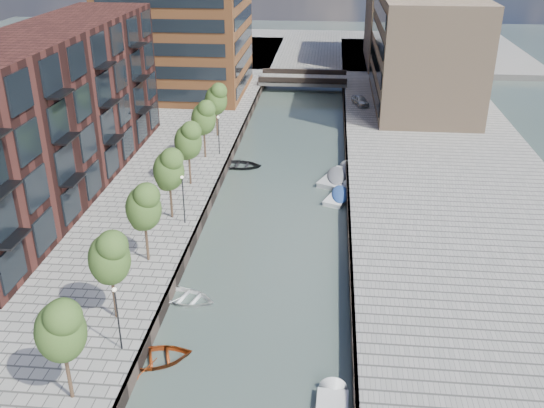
# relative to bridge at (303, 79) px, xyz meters

# --- Properties ---
(water) EXTENTS (300.00, 300.00, 0.00)m
(water) POSITION_rel_bridge_xyz_m (0.00, -32.00, -1.39)
(water) COLOR #38473F
(water) RESTS_ON ground
(quay_right) EXTENTS (20.00, 140.00, 1.00)m
(quay_right) POSITION_rel_bridge_xyz_m (16.00, -32.00, -0.89)
(quay_right) COLOR gray
(quay_right) RESTS_ON ground
(quay_wall_left) EXTENTS (0.25, 140.00, 1.00)m
(quay_wall_left) POSITION_rel_bridge_xyz_m (-6.10, -32.00, -0.89)
(quay_wall_left) COLOR #332823
(quay_wall_left) RESTS_ON ground
(quay_wall_right) EXTENTS (0.25, 140.00, 1.00)m
(quay_wall_right) POSITION_rel_bridge_xyz_m (6.10, -32.00, -0.89)
(quay_wall_right) COLOR #332823
(quay_wall_right) RESTS_ON ground
(far_closure) EXTENTS (80.00, 40.00, 1.00)m
(far_closure) POSITION_rel_bridge_xyz_m (0.00, 28.00, -0.89)
(far_closure) COLOR gray
(far_closure) RESTS_ON ground
(apartment_block) EXTENTS (8.00, 38.00, 14.00)m
(apartment_block) POSITION_rel_bridge_xyz_m (-20.00, -42.00, 6.61)
(apartment_block) COLOR black
(apartment_block) RESTS_ON quay_left
(tan_block_near) EXTENTS (12.00, 25.00, 14.00)m
(tan_block_near) POSITION_rel_bridge_xyz_m (16.00, -10.00, 6.61)
(tan_block_near) COLOR #96785C
(tan_block_near) RESTS_ON quay_right
(tan_block_far) EXTENTS (12.00, 20.00, 16.00)m
(tan_block_far) POSITION_rel_bridge_xyz_m (16.00, 16.00, 7.61)
(tan_block_far) COLOR #96785C
(tan_block_far) RESTS_ON quay_right
(bridge) EXTENTS (13.00, 6.00, 1.30)m
(bridge) POSITION_rel_bridge_xyz_m (0.00, 0.00, 0.00)
(bridge) COLOR gray
(bridge) RESTS_ON ground
(tree_0) EXTENTS (2.50, 2.50, 5.95)m
(tree_0) POSITION_rel_bridge_xyz_m (-8.50, -68.00, 3.92)
(tree_0) COLOR #382619
(tree_0) RESTS_ON quay_left
(tree_1) EXTENTS (2.50, 2.50, 5.95)m
(tree_1) POSITION_rel_bridge_xyz_m (-8.50, -61.00, 3.92)
(tree_1) COLOR #382619
(tree_1) RESTS_ON quay_left
(tree_2) EXTENTS (2.50, 2.50, 5.95)m
(tree_2) POSITION_rel_bridge_xyz_m (-8.50, -54.00, 3.92)
(tree_2) COLOR #382619
(tree_2) RESTS_ON quay_left
(tree_3) EXTENTS (2.50, 2.50, 5.95)m
(tree_3) POSITION_rel_bridge_xyz_m (-8.50, -47.00, 3.92)
(tree_3) COLOR #382619
(tree_3) RESTS_ON quay_left
(tree_4) EXTENTS (2.50, 2.50, 5.95)m
(tree_4) POSITION_rel_bridge_xyz_m (-8.50, -40.00, 3.92)
(tree_4) COLOR #382619
(tree_4) RESTS_ON quay_left
(tree_5) EXTENTS (2.50, 2.50, 5.95)m
(tree_5) POSITION_rel_bridge_xyz_m (-8.50, -33.00, 3.92)
(tree_5) COLOR #382619
(tree_5) RESTS_ON quay_left
(tree_6) EXTENTS (2.50, 2.50, 5.95)m
(tree_6) POSITION_rel_bridge_xyz_m (-8.50, -26.00, 3.92)
(tree_6) COLOR #382619
(tree_6) RESTS_ON quay_left
(lamp_0) EXTENTS (0.24, 0.24, 4.12)m
(lamp_0) POSITION_rel_bridge_xyz_m (-7.20, -64.00, 2.12)
(lamp_0) COLOR black
(lamp_0) RESTS_ON quay_left
(lamp_1) EXTENTS (0.24, 0.24, 4.12)m
(lamp_1) POSITION_rel_bridge_xyz_m (-7.20, -48.00, 2.12)
(lamp_1) COLOR black
(lamp_1) RESTS_ON quay_left
(lamp_2) EXTENTS (0.24, 0.24, 4.12)m
(lamp_2) POSITION_rel_bridge_xyz_m (-7.20, -32.00, 2.12)
(lamp_2) COLOR black
(lamp_2) RESTS_ON quay_left
(sloop_2) EXTENTS (5.16, 4.41, 0.90)m
(sloop_2) POSITION_rel_bridge_xyz_m (-5.38, -63.70, -1.39)
(sloop_2) COLOR maroon
(sloop_2) RESTS_ON ground
(sloop_3) EXTENTS (4.82, 3.99, 0.87)m
(sloop_3) POSITION_rel_bridge_xyz_m (-5.04, -57.41, -1.39)
(sloop_3) COLOR white
(sloop_3) RESTS_ON ground
(sloop_4) EXTENTS (4.85, 3.61, 0.96)m
(sloop_4) POSITION_rel_bridge_xyz_m (-4.95, -33.00, -1.39)
(sloop_4) COLOR black
(sloop_4) RESTS_ON ground
(motorboat_3) EXTENTS (3.34, 5.21, 1.64)m
(motorboat_3) POSITION_rel_bridge_xyz_m (5.57, -39.41, -1.19)
(motorboat_3) COLOR white
(motorboat_3) RESTS_ON ground
(motorboat_4) EXTENTS (3.98, 5.97, 1.89)m
(motorboat_4) POSITION_rel_bridge_xyz_m (5.24, -35.07, -1.16)
(motorboat_4) COLOR #B5B4B3
(motorboat_4) RESTS_ON ground
(car) EXTENTS (2.57, 3.89, 1.23)m
(car) POSITION_rel_bridge_xyz_m (8.14, -11.81, 0.23)
(car) COLOR silver
(car) RESTS_ON quay_right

